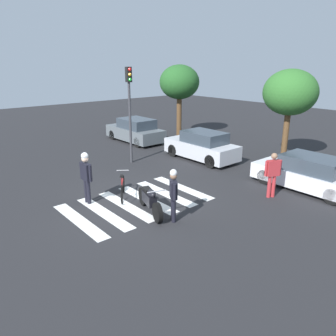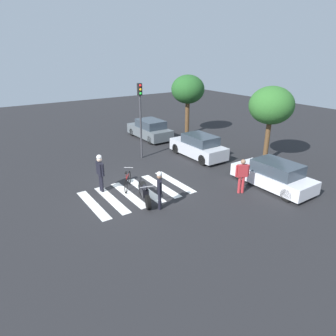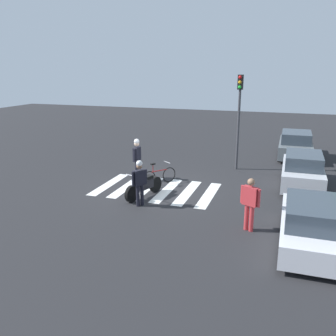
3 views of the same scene
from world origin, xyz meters
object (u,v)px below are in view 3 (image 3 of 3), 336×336
car_silver_sedan (303,171)px  traffic_light_pole (239,108)px  car_white_van (312,225)px  pedestrian_bystander (250,201)px  officer_on_foot (137,156)px  leaning_bicycle (159,176)px  officer_by_motorcycle (140,180)px  police_motorcycle (144,186)px  car_grey_coupe (296,145)px

car_silver_sedan → traffic_light_pole: bearing=-121.9°
car_white_van → pedestrian_bystander: bearing=-104.3°
officer_on_foot → leaning_bicycle: bearing=70.7°
officer_by_motorcycle → traffic_light_pole: (-6.25, 2.66, 2.10)m
leaning_bicycle → officer_on_foot: officer_on_foot is taller
officer_by_motorcycle → pedestrian_bystander: size_ratio=1.01×
car_white_van → traffic_light_pole: traffic_light_pole is taller
police_motorcycle → officer_on_foot: 2.52m
leaning_bicycle → car_white_van: 7.31m
officer_on_foot → pedestrian_bystander: 6.80m
police_motorcycle → pedestrian_bystander: size_ratio=1.19×
police_motorcycle → officer_by_motorcycle: bearing=12.9°
officer_on_foot → pedestrian_bystander: (3.98, 5.51, -0.12)m
officer_on_foot → pedestrian_bystander: size_ratio=1.10×
officer_on_foot → officer_by_motorcycle: bearing=24.7°
officer_by_motorcycle → traffic_light_pole: size_ratio=0.37×
car_white_van → traffic_light_pole: (-7.62, -3.24, 2.45)m
car_silver_sedan → officer_by_motorcycle: bearing=-53.1°
officer_by_motorcycle → car_silver_sedan: (-4.32, 5.76, -0.29)m
car_silver_sedan → traffic_light_pole: 4.36m
police_motorcycle → car_white_van: (2.32, 6.12, 0.19)m
car_silver_sedan → leaning_bicycle: bearing=-74.3°
leaning_bicycle → car_silver_sedan: car_silver_sedan is taller
officer_on_foot → traffic_light_pole: 5.54m
pedestrian_bystander → car_white_van: 1.90m
police_motorcycle → officer_by_motorcycle: size_ratio=1.18×
police_motorcycle → officer_by_motorcycle: 1.11m
officer_by_motorcycle → car_grey_coupe: bearing=151.1°
pedestrian_bystander → car_silver_sedan: size_ratio=0.43×
pedestrian_bystander → car_grey_coupe: bearing=172.7°
pedestrian_bystander → police_motorcycle: bearing=-113.3°
officer_on_foot → car_grey_coupe: size_ratio=0.45×
leaning_bicycle → pedestrian_bystander: (3.55, 4.29, 0.61)m
police_motorcycle → pedestrian_bystander: 4.72m
pedestrian_bystander → car_grey_coupe: 10.93m
pedestrian_bystander → leaning_bicycle: bearing=-129.6°
leaning_bicycle → car_white_van: car_white_van is taller
police_motorcycle → car_silver_sedan: bearing=119.4°
traffic_light_pole → officer_by_motorcycle: bearing=-23.1°
leaning_bicycle → officer_on_foot: 1.48m
officer_on_foot → car_silver_sedan: size_ratio=0.47×
police_motorcycle → leaning_bicycle: police_motorcycle is taller
officer_by_motorcycle → leaning_bicycle: bearing=-175.7°
leaning_bicycle → police_motorcycle: bearing=-0.6°
officer_by_motorcycle → police_motorcycle: bearing=-167.1°
officer_on_foot → car_grey_coupe: bearing=134.8°
officer_on_foot → car_white_van: (4.44, 7.32, -0.46)m
police_motorcycle → officer_on_foot: bearing=-150.6°
officer_on_foot → officer_by_motorcycle: 3.38m
leaning_bicycle → officer_by_motorcycle: (2.64, 0.20, 0.62)m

